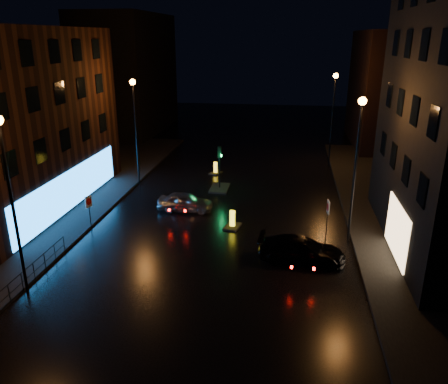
# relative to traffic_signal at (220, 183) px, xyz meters

# --- Properties ---
(ground) EXTENTS (120.00, 120.00, 0.00)m
(ground) POSITION_rel_traffic_signal_xyz_m (1.20, -14.00, -0.50)
(ground) COLOR black
(ground) RESTS_ON ground
(pavement_left) EXTENTS (12.00, 44.00, 0.15)m
(pavement_left) POSITION_rel_traffic_signal_xyz_m (-12.80, -6.00, -0.43)
(pavement_left) COLOR black
(pavement_left) RESTS_ON ground
(pavement_right) EXTENTS (12.00, 44.00, 0.15)m
(pavement_right) POSITION_rel_traffic_signal_xyz_m (15.20, -6.00, -0.43)
(pavement_right) COLOR black
(pavement_right) RESTS_ON ground
(building_far_left) EXTENTS (8.00, 16.00, 14.00)m
(building_far_left) POSITION_rel_traffic_signal_xyz_m (-14.80, 21.00, 6.50)
(building_far_left) COLOR black
(building_far_left) RESTS_ON ground
(building_far_right) EXTENTS (8.00, 14.00, 12.00)m
(building_far_right) POSITION_rel_traffic_signal_xyz_m (16.20, 18.00, 5.50)
(building_far_right) COLOR black
(building_far_right) RESTS_ON ground
(street_lamp_lnear) EXTENTS (0.44, 0.44, 8.37)m
(street_lamp_lnear) POSITION_rel_traffic_signal_xyz_m (-6.60, -16.00, 5.06)
(street_lamp_lnear) COLOR black
(street_lamp_lnear) RESTS_ON ground
(street_lamp_lfar) EXTENTS (0.44, 0.44, 8.37)m
(street_lamp_lfar) POSITION_rel_traffic_signal_xyz_m (-6.60, -0.00, 5.06)
(street_lamp_lfar) COLOR black
(street_lamp_lfar) RESTS_ON ground
(street_lamp_rnear) EXTENTS (0.44, 0.44, 8.37)m
(street_lamp_rnear) POSITION_rel_traffic_signal_xyz_m (9.00, -8.00, 5.06)
(street_lamp_rnear) COLOR black
(street_lamp_rnear) RESTS_ON ground
(street_lamp_rfar) EXTENTS (0.44, 0.44, 8.37)m
(street_lamp_rfar) POSITION_rel_traffic_signal_xyz_m (9.00, 8.00, 5.06)
(street_lamp_rfar) COLOR black
(street_lamp_rfar) RESTS_ON ground
(traffic_signal) EXTENTS (1.40, 2.40, 3.45)m
(traffic_signal) POSITION_rel_traffic_signal_xyz_m (0.00, 0.00, 0.00)
(traffic_signal) COLOR black
(traffic_signal) RESTS_ON ground
(guard_railing) EXTENTS (0.05, 6.04, 1.00)m
(guard_railing) POSITION_rel_traffic_signal_xyz_m (-6.80, -15.00, 0.24)
(guard_railing) COLOR black
(guard_railing) RESTS_ON ground
(silver_hatchback) EXTENTS (3.81, 1.61, 1.29)m
(silver_hatchback) POSITION_rel_traffic_signal_xyz_m (-1.59, -4.89, 0.14)
(silver_hatchback) COLOR #B0B2B8
(silver_hatchback) RESTS_ON ground
(dark_sedan) EXTENTS (4.70, 2.14, 1.34)m
(dark_sedan) POSITION_rel_traffic_signal_xyz_m (6.21, -11.01, 0.17)
(dark_sedan) COLOR black
(dark_sedan) RESTS_ON ground
(bollard_near) EXTENTS (1.10, 1.44, 1.13)m
(bollard_near) POSITION_rel_traffic_signal_xyz_m (1.98, -7.21, -0.25)
(bollard_near) COLOR black
(bollard_near) RESTS_ON ground
(bollard_far) EXTENTS (1.16, 1.39, 1.04)m
(bollard_far) POSITION_rel_traffic_signal_xyz_m (-1.00, 3.97, -0.27)
(bollard_far) COLOR black
(bollard_far) RESTS_ON ground
(road_sign_left) EXTENTS (0.20, 0.53, 2.22)m
(road_sign_left) POSITION_rel_traffic_signal_xyz_m (-6.70, -8.82, 1.16)
(road_sign_left) COLOR black
(road_sign_left) RESTS_ON ground
(road_sign_right) EXTENTS (0.13, 0.58, 2.38)m
(road_sign_right) POSITION_rel_traffic_signal_xyz_m (7.71, -7.89, 1.28)
(road_sign_right) COLOR black
(road_sign_right) RESTS_ON ground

